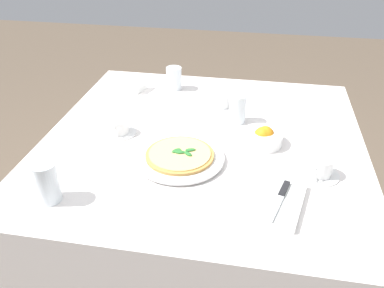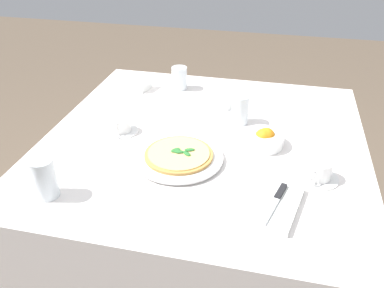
{
  "view_description": "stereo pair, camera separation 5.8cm",
  "coord_description": "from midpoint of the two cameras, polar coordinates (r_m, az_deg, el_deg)",
  "views": [
    {
      "loc": [
        1.29,
        0.19,
        1.51
      ],
      "look_at": [
        0.08,
        -0.03,
        0.76
      ],
      "focal_mm": 37.5,
      "sensor_mm": 36.0,
      "label": 1
    },
    {
      "loc": [
        1.28,
        0.25,
        1.51
      ],
      "look_at": [
        0.08,
        -0.03,
        0.76
      ],
      "focal_mm": 37.5,
      "sensor_mm": 36.0,
      "label": 2
    }
  ],
  "objects": [
    {
      "name": "citrus_bowl",
      "position": [
        1.49,
        11.24,
        0.8
      ],
      "size": [
        0.15,
        0.15,
        0.07
      ],
      "color": "white",
      "rests_on": "dining_table"
    },
    {
      "name": "coffee_cup_center_back",
      "position": [
        1.73,
        5.5,
        5.87
      ],
      "size": [
        0.13,
        0.13,
        0.06
      ],
      "color": "white",
      "rests_on": "dining_table"
    },
    {
      "name": "napkin_folded",
      "position": [
        1.22,
        13.07,
        -8.38
      ],
      "size": [
        0.24,
        0.17,
        0.02
      ],
      "rotation": [
        0.0,
        0.0,
        -0.22
      ],
      "color": "white",
      "rests_on": "dining_table"
    },
    {
      "name": "pizza_plate",
      "position": [
        1.38,
        -0.69,
        -1.95
      ],
      "size": [
        0.31,
        0.31,
        0.02
      ],
      "color": "white",
      "rests_on": "dining_table"
    },
    {
      "name": "water_glass_near_left",
      "position": [
        1.61,
        7.87,
        4.61
      ],
      "size": [
        0.07,
        0.07,
        0.12
      ],
      "color": "white",
      "rests_on": "dining_table"
    },
    {
      "name": "dinner_knife",
      "position": [
        1.21,
        13.1,
        -7.95
      ],
      "size": [
        0.19,
        0.07,
        0.01
      ],
      "rotation": [
        0.0,
        0.0,
        -0.28
      ],
      "color": "silver",
      "rests_on": "napkin_folded"
    },
    {
      "name": "dining_table",
      "position": [
        1.58,
        2.7,
        -3.02
      ],
      "size": [
        1.19,
        1.19,
        0.74
      ],
      "color": "white",
      "rests_on": "ground_plane"
    },
    {
      "name": "menu_card",
      "position": [
        1.9,
        -5.54,
        8.42
      ],
      "size": [
        0.09,
        0.03,
        0.06
      ],
      "rotation": [
        0.0,
        0.0,
        2.89
      ],
      "color": "white",
      "rests_on": "dining_table"
    },
    {
      "name": "coffee_cup_left_edge",
      "position": [
        1.35,
        18.84,
        -3.72
      ],
      "size": [
        0.13,
        0.13,
        0.07
      ],
      "color": "white",
      "rests_on": "dining_table"
    },
    {
      "name": "coffee_cup_far_right",
      "position": [
        1.56,
        -9.06,
        2.55
      ],
      "size": [
        0.13,
        0.13,
        0.06
      ],
      "color": "white",
      "rests_on": "dining_table"
    },
    {
      "name": "ground_plane",
      "position": [
        2.0,
        2.24,
        -17.66
      ],
      "size": [
        8.0,
        8.0,
        0.0
      ],
      "primitive_type": "plane",
      "color": "brown"
    },
    {
      "name": "water_glass_back_corner",
      "position": [
        1.27,
        -18.94,
        -4.98
      ],
      "size": [
        0.07,
        0.07,
        0.13
      ],
      "color": "white",
      "rests_on": "dining_table"
    },
    {
      "name": "water_glass_near_right",
      "position": [
        1.91,
        -0.92,
        9.19
      ],
      "size": [
        0.07,
        0.07,
        0.11
      ],
      "color": "white",
      "rests_on": "dining_table"
    },
    {
      "name": "pizza",
      "position": [
        1.37,
        -0.68,
        -1.46
      ],
      "size": [
        0.24,
        0.24,
        0.02
      ],
      "color": "#C68E47",
      "rests_on": "pizza_plate"
    }
  ]
}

